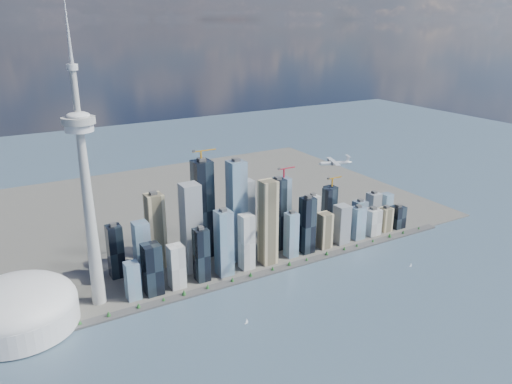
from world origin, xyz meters
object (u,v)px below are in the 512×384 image
dome_stadium (18,308)px  airplane (335,163)px  sailboat_west (247,322)px  sailboat_east (411,265)px  needle_tower (86,187)px

dome_stadium → airplane: size_ratio=2.98×
sailboat_west → sailboat_east: 420.56m
airplane → sailboat_west: bearing=-146.7°
sailboat_west → sailboat_east: sailboat_west is taller
needle_tower → dome_stadium: 241.40m
airplane → needle_tower: bearing=-178.5°
sailboat_east → dome_stadium: bearing=169.8°
needle_tower → airplane: needle_tower is taller
airplane → sailboat_west: airplane is taller
airplane → sailboat_west: (-228.37, -54.40, -250.84)m
needle_tower → dome_stadium: bearing=-175.9°
sailboat_west → needle_tower: bearing=122.7°
sailboat_west → sailboat_east: bearing=-12.7°
needle_tower → dome_stadium: (-140.00, -10.00, -196.40)m
needle_tower → sailboat_east: (632.27, -192.04, -233.13)m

